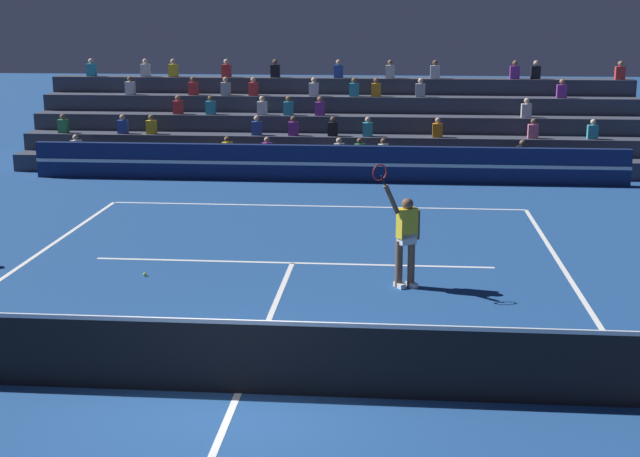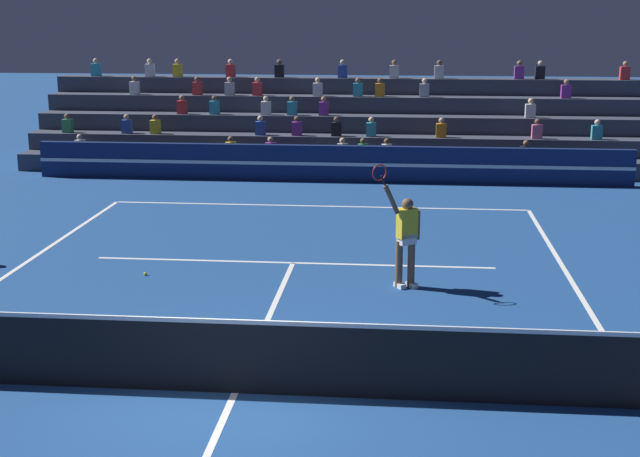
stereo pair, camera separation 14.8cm
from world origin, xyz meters
name	(u,v)px [view 1 (the left image)]	position (x,y,z in m)	size (l,w,h in m)	color
ground_plane	(238,393)	(0.00, 0.00, 0.00)	(120.00, 120.00, 0.00)	navy
court_lines	(238,393)	(0.00, 0.00, 0.00)	(11.10, 23.90, 0.01)	white
tennis_net	(237,356)	(0.00, 0.00, 0.54)	(12.00, 0.10, 1.10)	#2D6B38
sponsor_banner_wall	(326,163)	(0.00, 15.43, 0.55)	(18.00, 0.26, 1.10)	navy
bleacher_stand	(335,131)	(-0.01, 19.23, 1.02)	(20.34, 4.75, 3.38)	#383D4C
tennis_player	(405,236)	(2.29, 4.99, 0.99)	(0.94, 0.66, 2.45)	brown
tennis_ball	(145,274)	(-2.78, 5.27, 0.03)	(0.07, 0.07, 0.07)	#C6DB33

